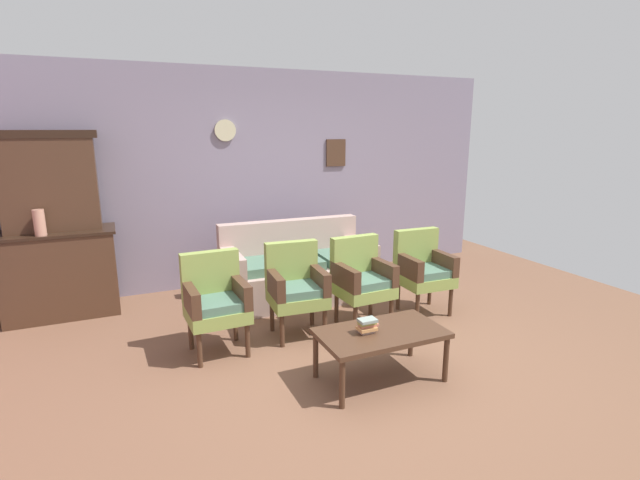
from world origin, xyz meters
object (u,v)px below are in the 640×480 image
Objects in this scene: floral_couch at (297,271)px; coffee_table at (381,336)px; side_cabinet at (61,273)px; armchair_near_cabinet at (423,268)px; armchair_by_doorway at (296,285)px; armchair_row_middle at (362,277)px; book_stack_on_table at (367,325)px; vase_on_cabinet at (39,223)px; armchair_near_couch_end at (215,299)px.

coffee_table is at bearing -91.96° from floral_couch.
coffee_table is at bearing -46.47° from side_cabinet.
floral_couch is 1.46m from armchair_near_cabinet.
armchair_by_doorway is at bearing -34.62° from side_cabinet.
book_stack_on_table is (-0.51, -1.03, -0.02)m from armchair_row_middle.
vase_on_cabinet is 3.42m from book_stack_on_table.
side_cabinet is 1.28× the size of armchair_row_middle.
armchair_by_doorway reaches higher than coffee_table.
book_stack_on_table is at bearing -44.23° from vase_on_cabinet.
book_stack_on_table is at bearing -140.50° from armchair_near_cabinet.
vase_on_cabinet is at bearing 150.12° from armchair_by_doorway.
floral_couch is 10.36× the size of book_stack_on_table.
book_stack_on_table is at bearing -80.19° from armchair_by_doorway.
coffee_table is 0.16m from book_stack_on_table.
side_cabinet is at bearing 145.38° from armchair_by_doorway.
armchair_near_couch_end and armchair_near_cabinet have the same top height.
armchair_by_doorway is (2.13, -1.47, 0.03)m from side_cabinet.
armchair_row_middle is at bearing 69.28° from coffee_table.
armchair_near_couch_end is at bearing -179.33° from armchair_row_middle.
armchair_near_cabinet is (2.26, 0.05, 0.00)m from armchair_near_couch_end.
side_cabinet is 1.16× the size of coffee_table.
armchair_near_couch_end is at bearing 136.70° from coffee_table.
book_stack_on_table is (2.42, -2.35, -0.58)m from vase_on_cabinet.
armchair_near_couch_end is 1.51m from coffee_table.
armchair_by_doorway is at bearing -29.88° from vase_on_cabinet.
vase_on_cabinet reaches higher than armchair_near_cabinet.
coffee_table is at bearing -137.35° from armchair_near_cabinet.
armchair_near_cabinet is at bearing 2.37° from armchair_row_middle.
armchair_near_cabinet is 1.67m from book_stack_on_table.
side_cabinet reaches higher than armchair_row_middle.
coffee_table is at bearing -8.33° from book_stack_on_table.
armchair_near_couch_end and armchair_by_doorway have the same top height.
floral_couch is (2.60, -0.35, -0.73)m from vase_on_cabinet.
vase_on_cabinet is at bearing 172.36° from floral_couch.
floral_couch is 1.54m from armchair_near_couch_end.
armchair_near_couch_end is at bearing 133.94° from book_stack_on_table.
armchair_near_couch_end is at bearing -48.81° from side_cabinet.
coffee_table is (0.30, -1.09, -0.12)m from armchair_by_doorway.
vase_on_cabinet reaches higher than armchair_near_couch_end.
armchair_by_doorway is 1.00× the size of armchair_near_cabinet.
coffee_table is (-1.17, -1.08, -0.12)m from armchair_near_cabinet.
floral_couch is at bearing 40.52° from armchair_near_couch_end.
armchair_by_doorway is at bearing 179.63° from armchair_near_cabinet.
floral_couch and armchair_near_cabinet have the same top height.
armchair_by_doorway is 0.70m from armchair_row_middle.
coffee_table is (-0.40, -1.05, -0.12)m from armchair_row_middle.
vase_on_cabinet is at bearing 135.77° from book_stack_on_table.
vase_on_cabinet is 1.57× the size of book_stack_on_table.
side_cabinet is 2.58m from armchair_by_doorway.
book_stack_on_table is (-1.29, -1.06, -0.02)m from armchair_near_cabinet.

